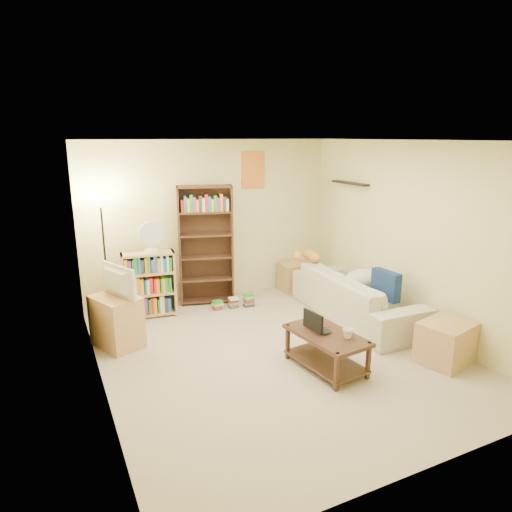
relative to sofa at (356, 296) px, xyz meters
name	(u,v)px	position (x,y,z in m)	size (l,w,h in m)	color
room	(279,221)	(-1.55, -0.52, 1.30)	(4.50, 4.54, 2.52)	tan
sofa	(356,296)	(0.00, 0.00, 0.00)	(0.95, 2.27, 0.66)	#BDB99D
navy_pillow	(386,285)	(0.09, -0.49, 0.30)	(0.43, 0.13, 0.39)	navy
cream_blanket	(364,278)	(0.16, 0.05, 0.23)	(0.60, 0.43, 0.26)	beige
tabby_cat	(309,256)	(-0.26, 0.87, 0.42)	(0.51, 0.20, 0.18)	orange
coffee_table	(326,346)	(-1.23, -1.07, -0.05)	(0.65, 1.02, 0.43)	#3E2418
laptop	(322,328)	(-1.21, -0.95, 0.11)	(0.25, 0.34, 0.03)	black
laptop_screen	(313,321)	(-1.35, -0.96, 0.23)	(0.01, 0.32, 0.21)	white
mug	(348,333)	(-1.09, -1.27, 0.15)	(0.12, 0.12, 0.11)	white
tv_remote	(316,321)	(-1.16, -0.74, 0.11)	(0.05, 0.17, 0.02)	black
tv_stand	(117,322)	(-3.25, 0.53, 0.00)	(0.43, 0.60, 0.65)	tan
television	(114,282)	(-3.25, 0.53, 0.51)	(0.35, 0.66, 0.39)	black
tall_bookshelf	(206,242)	(-1.72, 1.52, 0.64)	(0.87, 0.48, 1.84)	#47241B
short_bookshelf	(149,284)	(-2.66, 1.35, 0.15)	(0.77, 0.39, 0.95)	tan
desk_fan	(151,237)	(-2.60, 1.30, 0.86)	(0.34, 0.19, 0.45)	silver
floor_lamp	(102,225)	(-3.23, 1.34, 1.07)	(0.30, 0.30, 1.75)	black
side_table	(293,277)	(-0.21, 1.45, -0.09)	(0.41, 0.41, 0.47)	tan
end_cabinet	(446,343)	(0.10, -1.54, -0.08)	(0.58, 0.49, 0.49)	tan
book_stacks	(235,302)	(-1.42, 1.11, -0.24)	(0.64, 0.20, 0.19)	red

